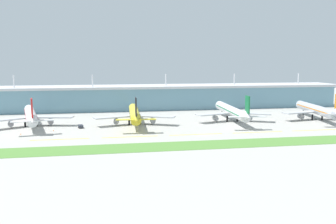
{
  "coord_description": "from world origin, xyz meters",
  "views": [
    {
      "loc": [
        -52.56,
        -184.42,
        37.65
      ],
      "look_at": [
        -10.75,
        39.81,
        7.0
      ],
      "focal_mm": 40.59,
      "sensor_mm": 36.0,
      "label": 1
    }
  ],
  "objects": [
    {
      "name": "airliner_near_middle",
      "position": [
        -31.21,
        39.42,
        6.45
      ],
      "size": [
        48.69,
        66.45,
        18.9
      ],
      "color": "yellow",
      "rests_on": "ground"
    },
    {
      "name": "taxiway_stripe_mid_east",
      "position": [
        31.0,
        2.42,
        0.02
      ],
      "size": [
        28.0,
        0.7,
        0.04
      ],
      "primitive_type": "cube",
      "color": "yellow",
      "rests_on": "ground"
    },
    {
      "name": "ground_plane",
      "position": [
        0.0,
        0.0,
        0.0
      ],
      "size": [
        600.0,
        600.0,
        0.0
      ],
      "primitive_type": "plane",
      "color": "#A8A59E"
    },
    {
      "name": "taxiway_stripe_east",
      "position": [
        65.0,
        2.42,
        0.02
      ],
      "size": [
        28.0,
        0.7,
        0.04
      ],
      "primitive_type": "cube",
      "color": "yellow",
      "rests_on": "ground"
    },
    {
      "name": "safety_cone_nose_front",
      "position": [
        -91.97,
        18.53,
        0.35
      ],
      "size": [
        0.56,
        0.56,
        0.7
      ],
      "primitive_type": "cone",
      "color": "orange",
      "rests_on": "ground"
    },
    {
      "name": "safety_cone_left_wingtip",
      "position": [
        -76.59,
        26.52,
        0.35
      ],
      "size": [
        0.56,
        0.56,
        0.7
      ],
      "primitive_type": "cone",
      "color": "orange",
      "rests_on": "ground"
    },
    {
      "name": "taxiway_stripe_centre",
      "position": [
        -3.0,
        2.42,
        0.02
      ],
      "size": [
        28.0,
        0.7,
        0.04
      ],
      "primitive_type": "cube",
      "color": "yellow",
      "rests_on": "ground"
    },
    {
      "name": "taxiway_stripe_west",
      "position": [
        -71.0,
        2.42,
        0.02
      ],
      "size": [
        28.0,
        0.7,
        0.04
      ],
      "primitive_type": "cube",
      "color": "yellow",
      "rests_on": "ground"
    },
    {
      "name": "taxiway_stripe_mid_west",
      "position": [
        -37.0,
        2.42,
        0.02
      ],
      "size": [
        28.0,
        0.7,
        0.04
      ],
      "primitive_type": "cube",
      "color": "yellow",
      "rests_on": "ground"
    },
    {
      "name": "airliner_far_middle",
      "position": [
        30.29,
        40.93,
        6.46
      ],
      "size": [
        48.64,
        72.29,
        18.9
      ],
      "color": "silver",
      "rests_on": "ground"
    },
    {
      "name": "pushback_tug",
      "position": [
        -62.43,
        32.9,
        1.1
      ],
      "size": [
        3.27,
        4.8,
        1.85
      ],
      "color": "#333842",
      "rests_on": "ground"
    },
    {
      "name": "airliner_nearest",
      "position": [
        -91.1,
        44.37,
        6.45
      ],
      "size": [
        47.89,
        67.16,
        18.9
      ],
      "color": "white",
      "rests_on": "ground"
    },
    {
      "name": "airliner_farthest",
      "position": [
        86.59,
        37.02,
        6.45
      ],
      "size": [
        48.21,
        65.56,
        18.9
      ],
      "color": "#ADB2BC",
      "rests_on": "ground"
    },
    {
      "name": "terminal_building",
      "position": [
        -0.0,
        112.06,
        9.51
      ],
      "size": [
        288.0,
        34.0,
        27.61
      ],
      "color": "#6693A8",
      "rests_on": "ground"
    },
    {
      "name": "grass_verge",
      "position": [
        0.0,
        -22.09,
        0.05
      ],
      "size": [
        300.0,
        18.0,
        0.1
      ],
      "primitive_type": "cube",
      "color": "#518438",
      "rests_on": "ground"
    }
  ]
}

